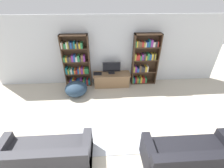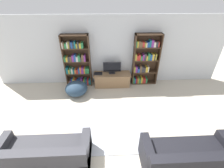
% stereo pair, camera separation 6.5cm
% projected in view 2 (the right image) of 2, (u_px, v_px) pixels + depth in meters
% --- Properties ---
extents(wall_back, '(8.80, 0.06, 2.60)m').
position_uv_depth(wall_back, '(110.00, 51.00, 5.68)').
color(wall_back, silver).
rests_on(wall_back, ground_plane).
extents(bookshelf_left, '(0.98, 0.30, 1.99)m').
position_uv_depth(bookshelf_left, '(77.00, 63.00, 5.68)').
color(bookshelf_left, '#422D1E').
rests_on(bookshelf_left, ground_plane).
extents(bookshelf_right, '(0.98, 0.30, 1.99)m').
position_uv_depth(bookshelf_right, '(145.00, 60.00, 5.75)').
color(bookshelf_right, '#422D1E').
rests_on(bookshelf_right, ground_plane).
extents(tv_stand, '(1.44, 0.55, 0.51)m').
position_uv_depth(tv_stand, '(112.00, 79.00, 5.95)').
color(tv_stand, '#8E6B47').
rests_on(tv_stand, ground_plane).
extents(television, '(0.68, 0.16, 0.46)m').
position_uv_depth(television, '(112.00, 68.00, 5.72)').
color(television, black).
rests_on(television, tv_stand).
extents(laptop, '(0.31, 0.25, 0.03)m').
position_uv_depth(laptop, '(98.00, 74.00, 5.80)').
color(laptop, '#28282D').
rests_on(laptop, tv_stand).
extents(area_rug, '(1.88, 1.92, 0.02)m').
position_uv_depth(area_rug, '(108.00, 124.00, 4.26)').
color(area_rug, '#B2B7C1').
rests_on(area_rug, ground_plane).
extents(couch_left_sectional, '(1.95, 0.83, 0.77)m').
position_uv_depth(couch_left_sectional, '(44.00, 155.00, 3.18)').
color(couch_left_sectional, '#2D2D33').
rests_on(couch_left_sectional, ground_plane).
extents(couch_right_sofa, '(1.89, 0.81, 0.80)m').
position_uv_depth(couch_right_sofa, '(188.00, 159.00, 3.09)').
color(couch_right_sofa, black).
rests_on(couch_right_sofa, ground_plane).
extents(beanbag_ottoman, '(0.80, 0.80, 0.49)m').
position_uv_depth(beanbag_ottoman, '(76.00, 88.00, 5.41)').
color(beanbag_ottoman, '#23384C').
rests_on(beanbag_ottoman, ground_plane).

